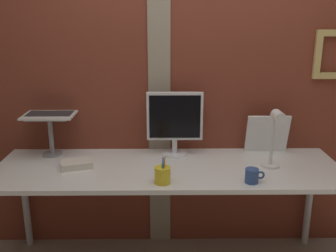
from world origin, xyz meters
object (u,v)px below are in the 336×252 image
at_px(whiteboard_panel, 267,134).
at_px(coffee_mug, 252,176).
at_px(pen_cup, 162,175).
at_px(monitor, 175,120).
at_px(desk_lamp, 275,133).
at_px(laptop, 51,105).

distance_m(whiteboard_panel, coffee_mug, 0.57).
relative_size(pen_cup, coffee_mug, 1.44).
xyz_separation_m(pen_cup, coffee_mug, (0.53, 0.00, -0.01)).
bearing_deg(monitor, desk_lamp, -24.43).
xyz_separation_m(monitor, desk_lamp, (0.62, -0.28, -0.01)).
distance_m(monitor, desk_lamp, 0.69).
distance_m(desk_lamp, coffee_mug, 0.34).
height_order(laptop, whiteboard_panel, laptop).
xyz_separation_m(desk_lamp, pen_cup, (-0.71, -0.20, -0.20)).
height_order(pen_cup, coffee_mug, pen_cup).
distance_m(whiteboard_panel, pen_cup, 0.92).
distance_m(laptop, desk_lamp, 1.54).
height_order(whiteboard_panel, desk_lamp, desk_lamp).
xyz_separation_m(monitor, pen_cup, (-0.08, -0.48, -0.21)).
bearing_deg(coffee_mug, whiteboard_panel, 67.31).
xyz_separation_m(laptop, whiteboard_panel, (1.53, -0.04, -0.21)).
bearing_deg(pen_cup, coffee_mug, 0.02).
xyz_separation_m(laptop, desk_lamp, (1.49, -0.36, -0.10)).
xyz_separation_m(monitor, coffee_mug, (0.45, -0.48, -0.21)).
xyz_separation_m(laptop, pen_cup, (0.79, -0.56, -0.30)).
height_order(monitor, desk_lamp, monitor).
bearing_deg(desk_lamp, pen_cup, -164.29).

